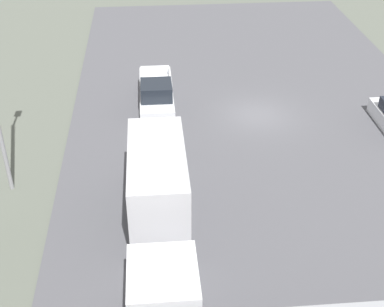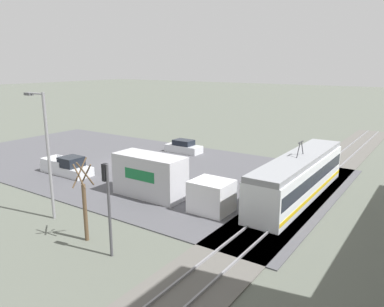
% 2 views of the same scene
% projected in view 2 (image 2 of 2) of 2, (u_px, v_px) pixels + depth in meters
% --- Properties ---
extents(ground_plane, '(320.00, 320.00, 0.00)m').
position_uv_depth(ground_plane, '(125.00, 164.00, 39.78)').
color(ground_plane, '#565B51').
extents(road_surface, '(22.09, 42.78, 0.08)m').
position_uv_depth(road_surface, '(125.00, 164.00, 39.77)').
color(road_surface, '#4C4C51').
rests_on(road_surface, ground).
extents(rail_bed, '(72.05, 4.40, 0.22)m').
position_uv_depth(rail_bed, '(296.00, 198.00, 29.62)').
color(rail_bed, '#5B5954').
rests_on(rail_bed, ground).
extents(light_rail_tram, '(14.92, 2.81, 4.47)m').
position_uv_depth(light_rail_tram, '(298.00, 177.00, 29.44)').
color(light_rail_tram, white).
rests_on(light_rail_tram, ground).
extents(box_truck, '(2.46, 10.07, 3.36)m').
position_uv_depth(box_truck, '(164.00, 180.00, 28.87)').
color(box_truck, silver).
rests_on(box_truck, ground).
extents(pickup_truck, '(2.01, 5.55, 1.76)m').
position_uv_depth(pickup_truck, '(67.00, 167.00, 35.79)').
color(pickup_truck, silver).
rests_on(pickup_truck, ground).
extents(sedan_car_0, '(1.86, 4.41, 1.51)m').
position_uv_depth(sedan_car_0, '(184.00, 147.00, 44.49)').
color(sedan_car_0, silver).
rests_on(sedan_car_0, ground).
extents(traffic_light_pole, '(0.28, 0.47, 5.28)m').
position_uv_depth(traffic_light_pole, '(108.00, 198.00, 20.02)').
color(traffic_light_pole, '#47474C').
rests_on(traffic_light_pole, ground).
extents(street_tree, '(1.19, 0.99, 5.04)m').
position_uv_depth(street_tree, '(85.00, 204.00, 22.11)').
color(street_tree, brown).
rests_on(street_tree, ground).
extents(street_lamp_near_crossing, '(0.36, 1.95, 8.63)m').
position_uv_depth(street_lamp_near_crossing, '(46.00, 148.00, 24.78)').
color(street_lamp_near_crossing, gray).
rests_on(street_lamp_near_crossing, ground).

